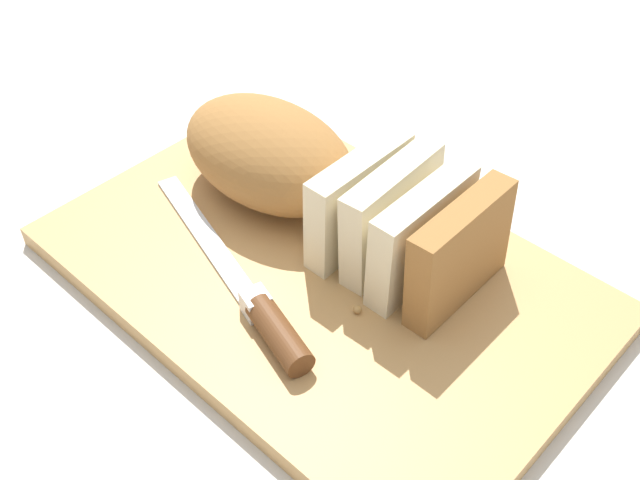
# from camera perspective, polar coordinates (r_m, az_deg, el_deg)

# --- Properties ---
(ground_plane) EXTENTS (3.00, 3.00, 0.00)m
(ground_plane) POSITION_cam_1_polar(r_m,az_deg,el_deg) (0.64, -0.00, -3.16)
(ground_plane) COLOR beige
(cutting_board) EXTENTS (0.45, 0.30, 0.02)m
(cutting_board) POSITION_cam_1_polar(r_m,az_deg,el_deg) (0.63, -0.00, -2.59)
(cutting_board) COLOR tan
(cutting_board) RESTS_ON ground_plane
(bread_loaf) EXTENTS (0.30, 0.13, 0.09)m
(bread_loaf) POSITION_cam_1_polar(r_m,az_deg,el_deg) (0.64, -0.58, 4.76)
(bread_loaf) COLOR #996633
(bread_loaf) RESTS_ON cutting_board
(bread_knife) EXTENTS (0.25, 0.09, 0.02)m
(bread_knife) POSITION_cam_1_polar(r_m,az_deg,el_deg) (0.58, -4.41, -5.24)
(bread_knife) COLOR silver
(bread_knife) RESTS_ON cutting_board
(crumb_near_knife) EXTENTS (0.01, 0.01, 0.01)m
(crumb_near_knife) POSITION_cam_1_polar(r_m,az_deg,el_deg) (0.62, 4.86, -2.19)
(crumb_near_knife) COLOR tan
(crumb_near_knife) RESTS_ON cutting_board
(crumb_near_loaf) EXTENTS (0.01, 0.01, 0.01)m
(crumb_near_loaf) POSITION_cam_1_polar(r_m,az_deg,el_deg) (0.59, 2.80, -5.19)
(crumb_near_loaf) COLOR tan
(crumb_near_loaf) RESTS_ON cutting_board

